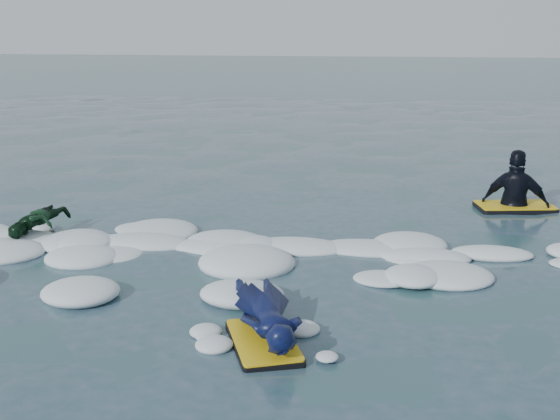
{
  "coord_description": "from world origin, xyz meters",
  "views": [
    {
      "loc": [
        2.63,
        -7.38,
        2.94
      ],
      "look_at": [
        1.24,
        1.6,
        0.52
      ],
      "focal_mm": 45.0,
      "sensor_mm": 36.0,
      "label": 1
    }
  ],
  "objects": [
    {
      "name": "prone_woman_unit",
      "position": [
        1.55,
        -1.2,
        0.21
      ],
      "size": [
        1.09,
        1.68,
        0.41
      ],
      "rotation": [
        0.0,
        0.0,
        1.95
      ],
      "color": "black",
      "rests_on": "ground"
    },
    {
      "name": "prone_child_unit",
      "position": [
        -2.17,
        1.46,
        0.21
      ],
      "size": [
        0.72,
        1.18,
        0.41
      ],
      "rotation": [
        0.0,
        0.0,
        1.01
      ],
      "color": "black",
      "rests_on": "ground"
    },
    {
      "name": "foam_band",
      "position": [
        0.0,
        1.03,
        0.0
      ],
      "size": [
        12.0,
        3.1,
        0.3
      ],
      "primitive_type": null,
      "color": "white",
      "rests_on": "ground"
    },
    {
      "name": "ground",
      "position": [
        0.0,
        0.0,
        0.0
      ],
      "size": [
        120.0,
        120.0,
        0.0
      ],
      "primitive_type": "plane",
      "color": "#1B3841",
      "rests_on": "ground"
    },
    {
      "name": "waiting_rider_unit",
      "position": [
        4.74,
        4.15,
        0.07
      ],
      "size": [
        1.33,
        0.9,
        1.84
      ],
      "rotation": [
        0.0,
        0.0,
        0.19
      ],
      "color": "black",
      "rests_on": "ground"
    }
  ]
}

